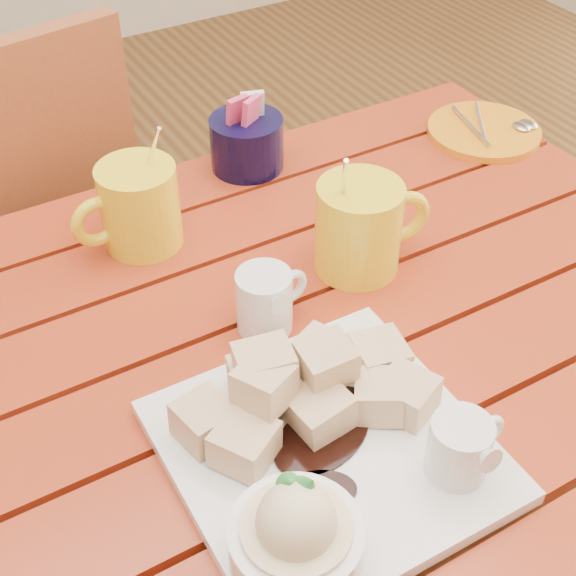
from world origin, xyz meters
TOP-DOWN VIEW (x-y plane):
  - table at (0.00, 0.00)m, footprint 1.20×0.79m
  - dessert_plate at (-0.01, -0.16)m, footprint 0.28×0.28m
  - coffee_mug_left at (-0.01, 0.25)m, footprint 0.14×0.10m
  - coffee_mug_right at (0.19, 0.08)m, footprint 0.14×0.10m
  - cream_pitcher at (0.05, 0.04)m, footprint 0.09×0.08m
  - sugar_caddy at (0.18, 0.34)m, footprint 0.10×0.10m
  - orange_saucer at (0.53, 0.24)m, footprint 0.17×0.17m

SIDE VIEW (x-z plane):
  - table at x=0.00m, z-range 0.27..1.02m
  - orange_saucer at x=0.53m, z-range 0.75..0.77m
  - dessert_plate at x=-0.01m, z-range 0.73..0.84m
  - cream_pitcher at x=0.05m, z-range 0.75..0.83m
  - sugar_caddy at x=0.18m, z-range 0.73..0.85m
  - coffee_mug_left at x=-0.01m, z-range 0.72..0.89m
  - coffee_mug_right at x=0.19m, z-range 0.72..0.89m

